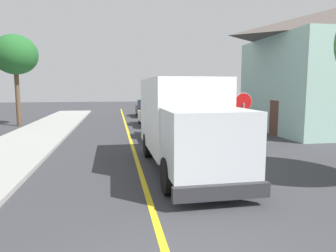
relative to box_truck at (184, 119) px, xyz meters
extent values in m
cube|color=gold|center=(-1.58, 2.88, -1.76)|extent=(0.16, 56.00, 0.01)
cube|color=white|center=(-0.01, 0.73, 0.13)|extent=(2.46, 5.03, 2.60)
cube|color=silver|center=(0.04, -2.77, -0.32)|extent=(2.31, 2.03, 1.70)
cube|color=#1E2D3D|center=(0.05, -3.67, 0.06)|extent=(2.04, 0.11, 0.75)
cube|color=#2D2D33|center=(0.05, -3.85, -1.35)|extent=(2.40, 0.23, 0.36)
cylinder|color=black|center=(1.08, -2.55, -1.27)|extent=(0.31, 1.00, 1.00)
cylinder|color=black|center=(-1.02, -2.58, -1.27)|extent=(0.31, 1.00, 1.00)
cylinder|color=black|center=(1.02, 2.00, -1.27)|extent=(0.31, 1.00, 1.00)
cylinder|color=black|center=(-1.08, 1.97, -1.27)|extent=(0.31, 1.00, 1.00)
cube|color=#2D4793|center=(0.34, 6.47, -1.12)|extent=(1.80, 4.40, 0.76)
cube|color=#1E2D3D|center=(0.34, 6.62, -0.42)|extent=(1.59, 1.80, 0.64)
cylinder|color=black|center=(1.13, 5.06, -1.45)|extent=(0.22, 0.64, 0.64)
cylinder|color=black|center=(-0.45, 5.07, -1.45)|extent=(0.22, 0.64, 0.64)
cylinder|color=black|center=(1.13, 7.88, -1.45)|extent=(0.22, 0.64, 0.64)
cylinder|color=black|center=(-0.45, 7.88, -1.45)|extent=(0.22, 0.64, 0.64)
cube|color=silver|center=(0.40, 12.49, -1.12)|extent=(1.85, 4.42, 0.76)
cube|color=#1E2D3D|center=(0.40, 12.64, -0.42)|extent=(1.60, 1.82, 0.64)
cylinder|color=black|center=(1.20, 11.09, -1.45)|extent=(0.23, 0.64, 0.64)
cylinder|color=black|center=(-0.38, 11.08, -1.45)|extent=(0.23, 0.64, 0.64)
cylinder|color=black|center=(1.17, 13.91, -1.45)|extent=(0.23, 0.64, 0.64)
cylinder|color=black|center=(-0.41, 13.89, -1.45)|extent=(0.23, 0.64, 0.64)
cube|color=black|center=(0.66, 19.97, -1.12)|extent=(1.83, 4.41, 0.76)
cube|color=#1E2D3D|center=(0.66, 20.12, -0.42)|extent=(1.60, 1.81, 0.64)
cylinder|color=black|center=(1.44, 18.55, -1.45)|extent=(0.22, 0.64, 0.64)
cylinder|color=black|center=(-0.14, 18.57, -1.45)|extent=(0.22, 0.64, 0.64)
cylinder|color=black|center=(1.46, 21.37, -1.45)|extent=(0.22, 0.64, 0.64)
cylinder|color=black|center=(-0.12, 21.38, -1.45)|extent=(0.22, 0.64, 0.64)
cylinder|color=gray|center=(3.18, 2.12, -0.67)|extent=(0.08, 0.08, 2.20)
cylinder|color=red|center=(3.18, 2.15, 0.48)|extent=(0.76, 0.03, 0.76)
cylinder|color=white|center=(3.18, 2.17, 0.48)|extent=(0.80, 0.02, 0.80)
cube|color=#9EC6B7|center=(11.97, 7.53, 1.23)|extent=(9.73, 8.12, 6.00)
cube|color=brown|center=(7.15, 6.53, -0.72)|extent=(0.10, 1.00, 2.10)
cylinder|color=brown|center=(-9.50, 13.86, 0.19)|extent=(0.32, 0.32, 3.91)
ellipsoid|color=#236028|center=(-9.50, 13.86, 3.50)|extent=(3.21, 3.21, 2.89)
camera|label=1|loc=(-2.41, -10.47, 1.11)|focal=32.56mm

